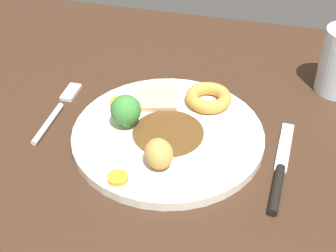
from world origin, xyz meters
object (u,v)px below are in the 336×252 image
Objects in this scene: carrot_coin_front at (120,103)px; fork at (58,109)px; dinner_plate at (168,135)px; broccoli_floret at (126,110)px; yorkshire_pudding at (208,98)px; knife at (280,173)px; roast_potato_left at (159,154)px; meat_slice_main at (158,98)px; carrot_coin_back at (118,178)px.

carrot_coin_front is 9.75cm from fork.
broccoli_floret is at bearing -177.77° from dinner_plate.
yorkshire_pudding is 0.47× the size of fork.
knife is at bearing -99.68° from fork.
roast_potato_left is at bearing -85.51° from dinner_plate.
fork is (-14.81, -4.89, -1.41)cm from meat_slice_main.
broccoli_floret reaches higher than roast_potato_left.
yorkshire_pudding is at bearing 48.12° from knife.
fork is (-14.41, 13.24, -1.31)cm from carrot_coin_back.
fork is at bearing 153.75° from roast_potato_left.
yorkshire_pudding is at bearing 76.16° from roast_potato_left.
fork is (-22.56, -6.00, -2.02)cm from yorkshire_pudding.
roast_potato_left is 9.56cm from broccoli_floret.
meat_slice_main reaches higher than carrot_coin_front.
carrot_coin_front is 0.20× the size of fork.
broccoli_floret is at bearing -110.07° from meat_slice_main.
carrot_coin_back is at bearing -112.95° from yorkshire_pudding.
carrot_coin_front is (-13.16, -3.75, -0.68)cm from yorkshire_pudding.
broccoli_floret is at bearing -101.88° from fork.
fork is at bearing 137.42° from carrot_coin_back.
meat_slice_main is at bearing 115.67° from dinner_plate.
meat_slice_main is 2.41× the size of carrot_coin_back.
dinner_plate is 6.16× the size of roast_potato_left.
broccoli_floret reaches higher than carrot_coin_front.
meat_slice_main is (-3.44, 7.17, 1.10)cm from dinner_plate.
carrot_coin_front is at bearing 152.95° from dinner_plate.
carrot_coin_front is at bearing 119.59° from broccoli_floret.
roast_potato_left is at bearing 105.13° from knife.
fork is at bearing 172.90° from dinner_plate.
dinner_plate is 11.66cm from carrot_coin_back.
fork is at bearing 168.27° from broccoli_floret.
yorkshire_pudding is (7.75, 1.10, 0.60)cm from meat_slice_main.
meat_slice_main is 7.86cm from yorkshire_pudding.
fork is at bearing -166.55° from carrot_coin_front.
yorkshire_pudding is at bearing 67.05° from carrot_coin_back.
meat_slice_main reaches higher than carrot_coin_back.
roast_potato_left is at bearing -116.40° from fork.
knife is (15.74, 3.47, -2.90)cm from roast_potato_left.
meat_slice_main is at bearing 69.93° from broccoli_floret.
carrot_coin_back is 19.62cm from fork.
fork is at bearing -161.71° from meat_slice_main.
knife reaches higher than fork.
carrot_coin_back is at bearing -109.28° from dinner_plate.
knife is (11.98, -11.80, -1.95)cm from yorkshire_pudding.
yorkshire_pudding reaches higher than fork.
carrot_coin_back is 0.18× the size of fork.
carrot_coin_back is at bearing -77.84° from broccoli_floret.
carrot_coin_back is 0.53× the size of broccoli_floret.
carrot_coin_back reaches higher than dinner_plate.
meat_slice_main is 22.48cm from knife.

